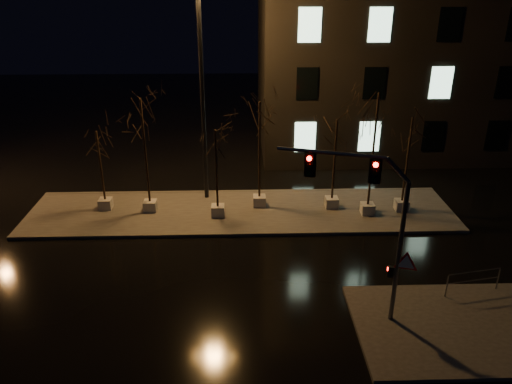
{
  "coord_description": "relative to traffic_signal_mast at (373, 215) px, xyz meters",
  "views": [
    {
      "loc": [
        0.06,
        -17.43,
        11.57
      ],
      "look_at": [
        0.67,
        2.35,
        2.8
      ],
      "focal_mm": 35.0,
      "sensor_mm": 36.0,
      "label": 1
    }
  ],
  "objects": [
    {
      "name": "tree_6",
      "position": [
        3.97,
        8.54,
        -0.14
      ],
      "size": [
        1.8,
        1.8,
        5.11
      ],
      "color": "#B4AFA8",
      "rests_on": "median"
    },
    {
      "name": "traffic_signal_mast",
      "position": [
        0.0,
        0.0,
        0.0
      ],
      "size": [
        4.79,
        1.62,
        6.11
      ],
      "rotation": [
        0.0,
        0.0,
        -0.31
      ],
      "color": "#515257",
      "rests_on": "sidewalk_corner"
    },
    {
      "name": "tree_4",
      "position": [
        0.38,
        8.97,
        -0.28
      ],
      "size": [
        1.8,
        1.8,
        4.92
      ],
      "color": "#B4AFA8",
      "rests_on": "median"
    },
    {
      "name": "sidewalk_corner",
      "position": [
        3.11,
        -0.76,
        -4.09
      ],
      "size": [
        7.0,
        5.0,
        0.15
      ],
      "primitive_type": "cube",
      "color": "#43403C",
      "rests_on": "ground"
    },
    {
      "name": "tree_2",
      "position": [
        -5.58,
        8.19,
        -0.48
      ],
      "size": [
        1.8,
        1.8,
        4.66
      ],
      "color": "#B4AFA8",
      "rests_on": "median"
    },
    {
      "name": "ground",
      "position": [
        -4.39,
        2.74,
        -4.17
      ],
      "size": [
        90.0,
        90.0,
        0.0
      ],
      "primitive_type": "plane",
      "color": "black",
      "rests_on": "ground"
    },
    {
      "name": "tree_0",
      "position": [
        -11.49,
        9.17,
        -0.72
      ],
      "size": [
        1.8,
        1.8,
        4.33
      ],
      "color": "#B4AFA8",
      "rests_on": "median"
    },
    {
      "name": "guard_rail_a",
      "position": [
        4.5,
        1.17,
        -3.38
      ],
      "size": [
        2.23,
        0.47,
        0.98
      ],
      "rotation": [
        0.0,
        0.0,
        0.19
      ],
      "color": "#515257",
      "rests_on": "sidewalk_corner"
    },
    {
      "name": "tree_3",
      "position": [
        -3.42,
        9.3,
        0.35
      ],
      "size": [
        1.8,
        1.8,
        5.75
      ],
      "color": "#B4AFA8",
      "rests_on": "median"
    },
    {
      "name": "tree_5",
      "position": [
        2.09,
        8.16,
        0.86
      ],
      "size": [
        1.8,
        1.8,
        6.43
      ],
      "color": "#B4AFA8",
      "rests_on": "median"
    },
    {
      "name": "tree_1",
      "position": [
        -9.11,
        8.85,
        0.57
      ],
      "size": [
        1.8,
        1.8,
        6.04
      ],
      "color": "#B4AFA8",
      "rests_on": "median"
    },
    {
      "name": "streetlight_main",
      "position": [
        -6.28,
        10.47,
        2.53
      ],
      "size": [
        2.84,
        0.56,
        11.34
      ],
      "rotation": [
        0.0,
        0.0,
        -0.09
      ],
      "color": "black",
      "rests_on": "median"
    },
    {
      "name": "building",
      "position": [
        9.61,
        20.74,
        3.33
      ],
      "size": [
        25.0,
        12.0,
        15.0
      ],
      "primitive_type": "cube",
      "color": "black",
      "rests_on": "ground"
    },
    {
      "name": "median",
      "position": [
        -4.39,
        8.74,
        -4.09
      ],
      "size": [
        22.0,
        5.0,
        0.15
      ],
      "primitive_type": "cube",
      "color": "#43403C",
      "rests_on": "ground"
    }
  ]
}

